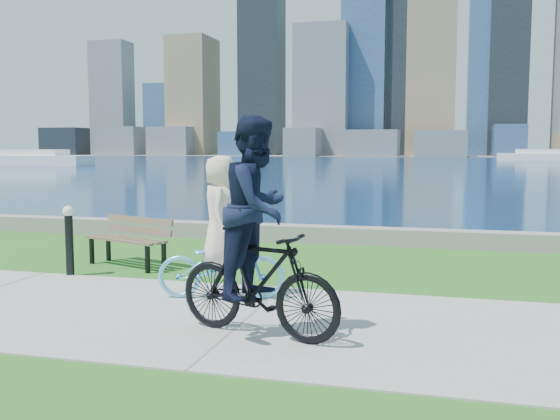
{
  "coord_description": "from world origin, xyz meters",
  "views": [
    {
      "loc": [
        2.25,
        -6.84,
        2.06
      ],
      "look_at": [
        -0.16,
        2.17,
        1.1
      ],
      "focal_mm": 40.0,
      "sensor_mm": 36.0,
      "label": 1
    }
  ],
  "objects_px": {
    "park_bench": "(131,236)",
    "bollard_lamp": "(69,236)",
    "cyclist_woman": "(221,246)",
    "cyclist_man": "(257,245)"
  },
  "relations": [
    {
      "from": "park_bench",
      "to": "bollard_lamp",
      "type": "height_order",
      "value": "bollard_lamp"
    },
    {
      "from": "park_bench",
      "to": "bollard_lamp",
      "type": "bearing_deg",
      "value": -96.84
    },
    {
      "from": "bollard_lamp",
      "to": "cyclist_woman",
      "type": "bearing_deg",
      "value": -15.95
    },
    {
      "from": "cyclist_man",
      "to": "park_bench",
      "type": "bearing_deg",
      "value": 59.02
    },
    {
      "from": "park_bench",
      "to": "bollard_lamp",
      "type": "xyz_separation_m",
      "value": [
        -0.52,
        -1.02,
        0.13
      ]
    },
    {
      "from": "cyclist_woman",
      "to": "park_bench",
      "type": "bearing_deg",
      "value": 38.74
    },
    {
      "from": "park_bench",
      "to": "cyclist_woman",
      "type": "xyz_separation_m",
      "value": [
        2.33,
        -1.83,
        0.22
      ]
    },
    {
      "from": "park_bench",
      "to": "cyclist_woman",
      "type": "bearing_deg",
      "value": -17.78
    },
    {
      "from": "cyclist_woman",
      "to": "cyclist_man",
      "type": "xyz_separation_m",
      "value": [
        0.97,
        -1.49,
        0.28
      ]
    },
    {
      "from": "cyclist_woman",
      "to": "bollard_lamp",
      "type": "bearing_deg",
      "value": 60.95
    }
  ]
}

